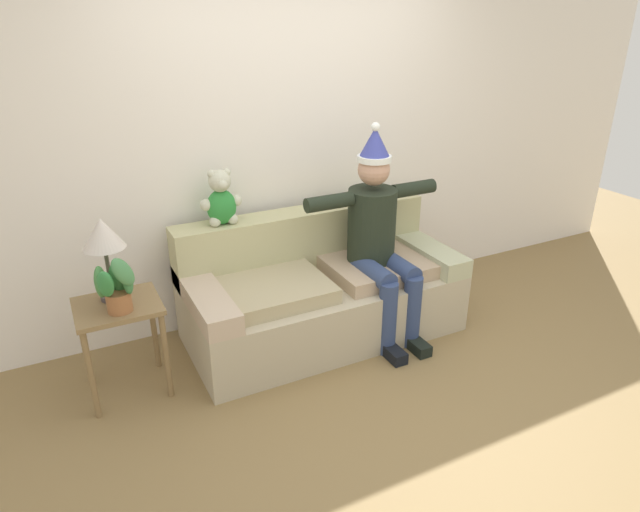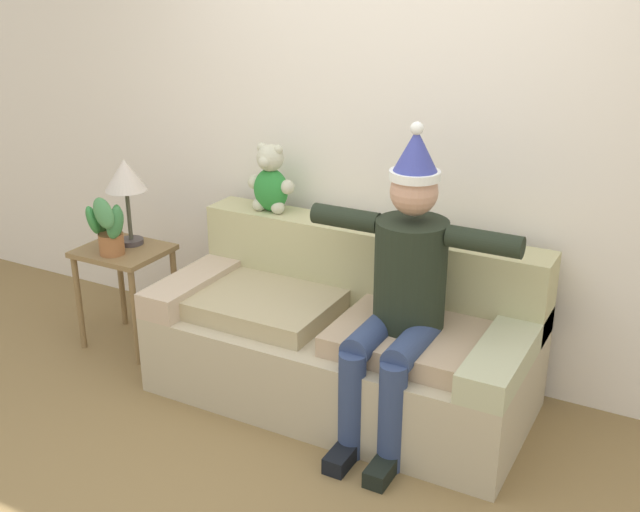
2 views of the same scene
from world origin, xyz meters
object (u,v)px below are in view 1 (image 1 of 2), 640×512
object	(u,v)px
table_lamp	(103,237)
potted_plant	(116,286)
side_table	(120,321)
teddy_bear	(221,200)
couch	(320,290)
person_seated	(379,233)

from	to	relation	value
table_lamp	potted_plant	size ratio (longest dim) A/B	1.35
side_table	potted_plant	size ratio (longest dim) A/B	1.62
teddy_bear	table_lamp	world-z (taller)	teddy_bear
couch	person_seated	size ratio (longest dim) A/B	1.28
person_seated	side_table	bearing A→B (deg)	177.88
person_seated	potted_plant	bearing A→B (deg)	-178.76
teddy_bear	table_lamp	bearing A→B (deg)	-160.08
potted_plant	side_table	bearing A→B (deg)	92.57
teddy_bear	table_lamp	size ratio (longest dim) A/B	0.75
couch	teddy_bear	xyz separation A→B (m)	(-0.60, 0.27, 0.69)
person_seated	teddy_bear	world-z (taller)	person_seated
couch	potted_plant	world-z (taller)	potted_plant
side_table	table_lamp	size ratio (longest dim) A/B	1.20
teddy_bear	couch	bearing A→B (deg)	-23.81
person_seated	side_table	xyz separation A→B (m)	(-1.75, 0.06, -0.27)
couch	side_table	world-z (taller)	couch
teddy_bear	side_table	bearing A→B (deg)	-154.68
couch	person_seated	bearing A→B (deg)	-24.34
teddy_bear	side_table	world-z (taller)	teddy_bear
table_lamp	teddy_bear	bearing A→B (deg)	19.92
couch	side_table	size ratio (longest dim) A/B	3.18
side_table	table_lamp	bearing A→B (deg)	94.85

